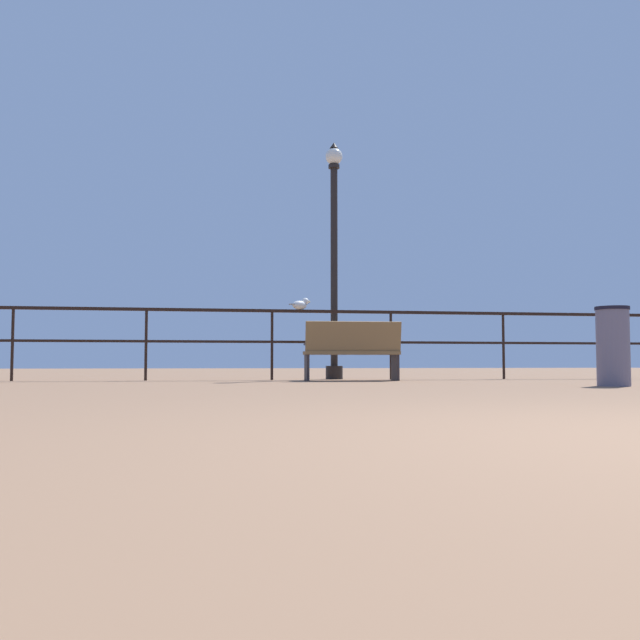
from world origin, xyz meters
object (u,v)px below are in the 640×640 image
Objects in this scene: lamppost_center at (334,253)px; bench_near_left at (352,349)px; trash_bin at (613,346)px; seagull_on_rail at (301,304)px.

bench_near_left is at bearing -85.29° from lamppost_center.
trash_bin is at bearing -55.77° from lamppost_center.
seagull_on_rail is 4.83m from trash_bin.
seagull_on_rail is (-0.69, 0.70, 0.72)m from bench_near_left.
bench_near_left is 3.79m from trash_bin.
lamppost_center is at bearing 28.66° from seagull_on_rail.
lamppost_center is 1.14m from seagull_on_rail.
bench_near_left is 3.82× the size of seagull_on_rail.
lamppost_center is 4.26× the size of trash_bin.
lamppost_center is 4.94m from trash_bin.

